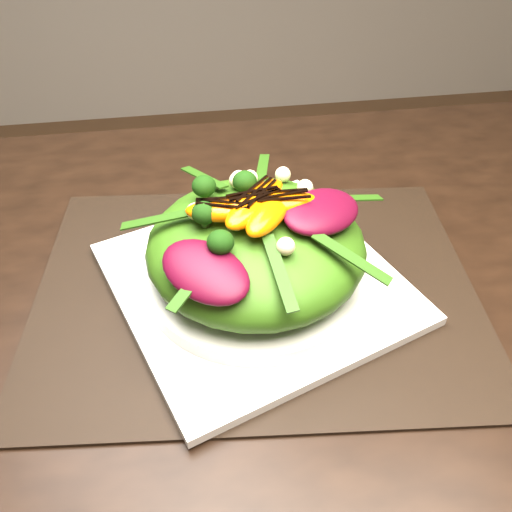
{
  "coord_description": "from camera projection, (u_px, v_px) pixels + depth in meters",
  "views": [
    {
      "loc": [
        0.05,
        -0.33,
        1.16
      ],
      "look_at": [
        0.12,
        0.07,
        0.8
      ],
      "focal_mm": 38.0,
      "sensor_mm": 36.0,
      "label": 1
    }
  ],
  "objects": [
    {
      "name": "macadamia_nut",
      "position": [
        298.0,
        231.0,
        0.49
      ],
      "size": [
        0.02,
        0.02,
        0.02
      ],
      "primitive_type": "sphere",
      "rotation": [
        0.0,
        0.0,
        -0.27
      ],
      "color": "beige",
      "rests_on": "lettuce_mound"
    },
    {
      "name": "radicchio_leaf",
      "position": [
        322.0,
        212.0,
        0.51
      ],
      "size": [
        0.1,
        0.1,
        0.02
      ],
      "primitive_type": "ellipsoid",
      "rotation": [
        0.0,
        0.0,
        0.57
      ],
      "color": "#410718",
      "rests_on": "lettuce_mound"
    },
    {
      "name": "balsamic_drizzle",
      "position": [
        248.0,
        183.0,
        0.52
      ],
      "size": [
        0.05,
        0.01,
        0.0
      ],
      "primitive_type": "cube",
      "rotation": [
        0.0,
        0.0,
        0.07
      ],
      "color": "black",
      "rests_on": "orange_segment"
    },
    {
      "name": "orange_segment",
      "position": [
        248.0,
        191.0,
        0.53
      ],
      "size": [
        0.07,
        0.03,
        0.02
      ],
      "primitive_type": "ellipsoid",
      "rotation": [
        0.0,
        0.0,
        0.07
      ],
      "color": "#E95C03",
      "rests_on": "lettuce_mound"
    },
    {
      "name": "salad_bowl",
      "position": [
        256.0,
        273.0,
        0.56
      ],
      "size": [
        0.23,
        0.23,
        0.02
      ],
      "primitive_type": "cylinder",
      "rotation": [
        0.0,
        0.0,
        -0.0
      ],
      "color": "silver",
      "rests_on": "plate_base"
    },
    {
      "name": "placemat",
      "position": [
        256.0,
        287.0,
        0.58
      ],
      "size": [
        0.5,
        0.4,
        0.0
      ],
      "primitive_type": "cube",
      "rotation": [
        0.0,
        0.0,
        -0.1
      ],
      "color": "black",
      "rests_on": "dining_table"
    },
    {
      "name": "broccoli_floret",
      "position": [
        179.0,
        203.0,
        0.52
      ],
      "size": [
        0.04,
        0.04,
        0.03
      ],
      "primitive_type": "sphere",
      "rotation": [
        0.0,
        0.0,
        0.36
      ],
      "color": "black",
      "rests_on": "lettuce_mound"
    },
    {
      "name": "lettuce_mound",
      "position": [
        256.0,
        246.0,
        0.54
      ],
      "size": [
        0.26,
        0.26,
        0.08
      ],
      "primitive_type": "ellipsoid",
      "rotation": [
        0.0,
        0.0,
        0.19
      ],
      "color": "#366112",
      "rests_on": "salad_bowl"
    },
    {
      "name": "dining_table",
      "position": [
        150.0,
        367.0,
        0.53
      ],
      "size": [
        1.6,
        0.9,
        0.75
      ],
      "primitive_type": "cube",
      "color": "black",
      "rests_on": "floor"
    },
    {
      "name": "plate_base",
      "position": [
        256.0,
        282.0,
        0.57
      ],
      "size": [
        0.35,
        0.35,
        0.01
      ],
      "primitive_type": "cube",
      "rotation": [
        0.0,
        0.0,
        0.35
      ],
      "color": "white",
      "rests_on": "placemat"
    }
  ]
}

